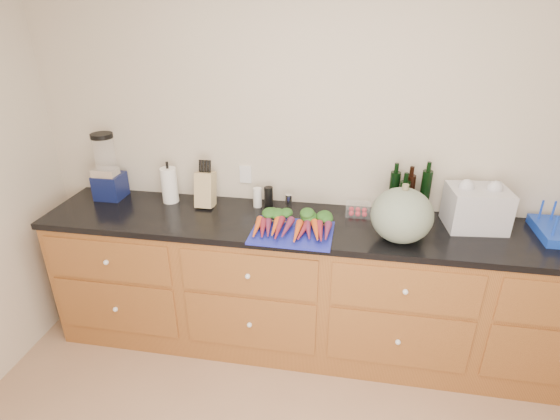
% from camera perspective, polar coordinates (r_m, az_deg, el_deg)
% --- Properties ---
extents(wall_back, '(4.10, 0.05, 2.60)m').
position_cam_1_polar(wall_back, '(2.87, 7.34, 7.51)').
color(wall_back, beige).
rests_on(wall_back, ground).
extents(cabinets, '(3.60, 0.64, 0.90)m').
position_cam_1_polar(cabinets, '(2.95, 6.07, -10.38)').
color(cabinets, brown).
rests_on(cabinets, ground).
extents(countertop, '(3.64, 0.62, 0.04)m').
position_cam_1_polar(countertop, '(2.71, 6.53, -2.24)').
color(countertop, black).
rests_on(countertop, cabinets).
extents(cutting_board, '(0.48, 0.37, 0.01)m').
position_cam_1_polar(cutting_board, '(2.57, 1.58, -2.98)').
color(cutting_board, '#1B23A6').
rests_on(cutting_board, countertop).
extents(carrots, '(0.46, 0.34, 0.07)m').
position_cam_1_polar(carrots, '(2.60, 1.73, -1.87)').
color(carrots, '#EB581B').
rests_on(carrots, cutting_board).
extents(squash, '(0.35, 0.35, 0.31)m').
position_cam_1_polar(squash, '(2.53, 15.62, -0.67)').
color(squash, '#5C6C5B').
rests_on(squash, countertop).
extents(blender_appliance, '(0.18, 0.18, 0.46)m').
position_cam_1_polar(blender_appliance, '(3.21, -21.62, 4.83)').
color(blender_appliance, '#0F1748').
rests_on(blender_appliance, countertop).
extents(paper_towel, '(0.11, 0.11, 0.24)m').
position_cam_1_polar(paper_towel, '(3.04, -14.25, 3.16)').
color(paper_towel, white).
rests_on(paper_towel, countertop).
extents(knife_block, '(0.12, 0.12, 0.23)m').
position_cam_1_polar(knife_block, '(2.93, -9.71, 2.67)').
color(knife_block, tan).
rests_on(knife_block, countertop).
extents(grinder_salt, '(0.06, 0.06, 0.13)m').
position_cam_1_polar(grinder_salt, '(2.89, -2.96, 1.65)').
color(grinder_salt, white).
rests_on(grinder_salt, countertop).
extents(grinder_pepper, '(0.06, 0.06, 0.14)m').
position_cam_1_polar(grinder_pepper, '(2.88, -1.51, 1.66)').
color(grinder_pepper, black).
rests_on(grinder_pepper, countertop).
extents(canister_chrome, '(0.04, 0.04, 0.10)m').
position_cam_1_polar(canister_chrome, '(2.87, 1.14, 1.09)').
color(canister_chrome, white).
rests_on(canister_chrome, countertop).
extents(tomato_box, '(0.16, 0.12, 0.07)m').
position_cam_1_polar(tomato_box, '(2.84, 10.17, 0.09)').
color(tomato_box, white).
rests_on(tomato_box, countertop).
extents(bottles, '(0.25, 0.13, 0.30)m').
position_cam_1_polar(bottles, '(2.85, 16.36, 1.84)').
color(bottles, black).
rests_on(bottles, countertop).
extents(grocery_bag, '(0.36, 0.30, 0.25)m').
position_cam_1_polar(grocery_bag, '(2.86, 24.25, 0.24)').
color(grocery_bag, silver).
rests_on(grocery_bag, countertop).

